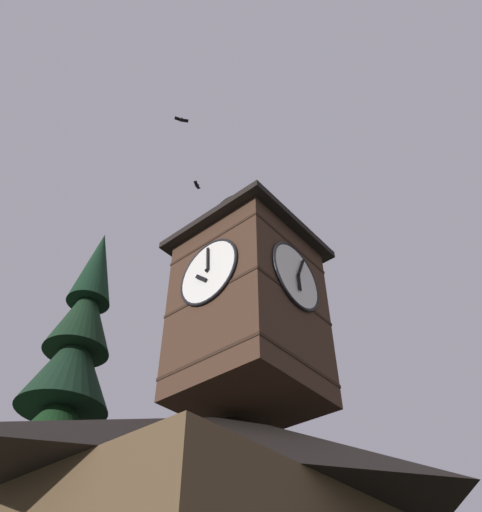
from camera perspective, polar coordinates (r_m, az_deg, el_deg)
The scene contains 5 objects.
clock_tower at distance 16.72m, azimuth 0.85°, elevation -4.62°, with size 4.46×4.46×9.18m.
pine_tree_behind at distance 18.01m, azimuth -21.03°, elevation -21.40°, with size 5.24×5.24×17.28m.
moon at distance 43.80m, azimuth -19.36°, elevation -23.44°, with size 2.10×2.10×2.10m.
flying_bird_high at distance 23.72m, azimuth -4.98°, elevation 7.94°, with size 0.52×0.32×0.12m.
flying_bird_low at distance 24.52m, azimuth -6.72°, elevation 15.00°, with size 0.63×0.49×0.13m.
Camera 1 is at (12.15, 6.68, 1.75)m, focal length 35.52 mm.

